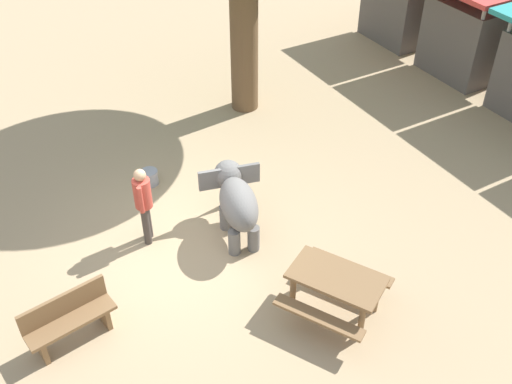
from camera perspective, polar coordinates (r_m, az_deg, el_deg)
The scene contains 8 objects.
ground_plane at distance 11.31m, azimuth -7.26°, elevation -5.09°, with size 60.00×60.00×0.00m, color tan.
elephant at distance 11.01m, azimuth -1.89°, elevation -0.77°, with size 1.77×1.23×1.22m.
person_handler at distance 10.91m, azimuth -10.64°, elevation -0.78°, with size 0.46×0.32×1.62m.
wooden_bench at distance 9.88m, azimuth -17.37°, elevation -11.32°, with size 0.61×1.44×0.88m.
picnic_table_near at distance 9.82m, azimuth 7.57°, elevation -8.73°, with size 2.04×2.03×0.78m.
market_stall_orange at distance 19.07m, azimuth 14.09°, elevation 17.19°, with size 2.50×2.50×2.52m.
market_stall_red at distance 17.43m, azimuth 19.79°, elevation 14.04°, with size 2.50×2.50×2.52m.
feed_bucket at distance 12.76m, azimuth -10.06°, elevation 1.39°, with size 0.36×0.36×0.32m, color gray.
Camera 1 is at (7.75, -2.78, 7.75)m, focal length 42.14 mm.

